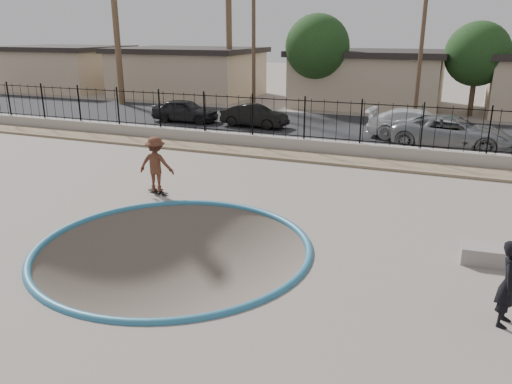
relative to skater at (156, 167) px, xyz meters
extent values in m
cube|color=slate|center=(2.80, 9.36, -2.02)|extent=(120.00, 120.00, 2.20)
torus|color=teal|center=(2.80, -3.64, -0.92)|extent=(7.04, 7.04, 0.20)
cube|color=tan|center=(2.80, 6.56, -0.87)|extent=(42.00, 1.60, 0.11)
cube|color=#A19A8D|center=(2.80, 7.66, -0.62)|extent=(42.00, 0.45, 0.60)
cube|color=black|center=(2.80, 7.66, -0.20)|extent=(40.00, 0.04, 0.03)
cube|color=black|center=(2.80, 7.66, 1.38)|extent=(40.00, 0.04, 0.04)
cube|color=black|center=(2.80, 14.36, -0.90)|extent=(90.00, 8.00, 0.04)
cube|color=tan|center=(-25.20, 23.86, 0.83)|extent=(10.00, 8.00, 3.50)
cube|color=black|center=(-25.20, 23.86, 2.78)|extent=(10.60, 8.60, 0.40)
cube|color=tan|center=(-12.20, 23.86, 0.83)|extent=(11.00, 8.00, 3.50)
cube|color=black|center=(-12.20, 23.86, 2.78)|extent=(11.60, 8.60, 0.40)
cube|color=tan|center=(2.80, 23.86, 0.83)|extent=(10.00, 8.00, 3.50)
cube|color=black|center=(2.80, 23.86, 2.78)|extent=(10.60, 8.60, 0.40)
cylinder|color=brown|center=(-14.20, 17.36, 4.58)|extent=(0.44, 0.44, 11.00)
cylinder|color=brown|center=(-7.20, 21.36, 3.58)|extent=(0.44, 0.44, 9.00)
cylinder|color=#473323|center=(-3.20, 16.36, 3.58)|extent=(0.24, 0.24, 9.00)
cylinder|color=#473323|center=(6.80, 16.36, 3.83)|extent=(0.24, 0.24, 9.50)
cylinder|color=#473323|center=(-0.20, 20.36, 0.58)|extent=(0.34, 0.34, 3.00)
sphere|color=#143311|center=(-0.20, 20.36, 3.28)|extent=(4.32, 4.32, 4.32)
cylinder|color=#473323|center=(9.80, 21.36, 0.45)|extent=(0.34, 0.34, 2.75)
sphere|color=#143311|center=(9.80, 21.36, 2.93)|extent=(3.96, 3.96, 3.96)
imported|color=brown|center=(0.00, 0.00, 0.00)|extent=(1.28, 0.85, 1.84)
cube|color=black|center=(0.00, 0.00, -0.86)|extent=(0.86, 0.47, 0.02)
cylinder|color=silver|center=(-0.29, 0.01, -0.89)|extent=(0.06, 0.05, 0.05)
cylinder|color=silver|center=(-0.24, 0.16, -0.89)|extent=(0.06, 0.05, 0.05)
cylinder|color=silver|center=(0.24, -0.16, -0.89)|extent=(0.06, 0.05, 0.05)
cylinder|color=silver|center=(0.29, -0.01, -0.89)|extent=(0.06, 0.05, 0.05)
imported|color=black|center=(10.30, -4.30, -0.09)|extent=(0.53, 0.69, 1.67)
cube|color=gray|center=(10.30, -1.56, -0.72)|extent=(1.65, 0.82, 0.40)
imported|color=black|center=(-5.96, 12.36, -0.21)|extent=(4.04, 1.85, 1.34)
imported|color=black|center=(-1.52, 12.36, -0.26)|extent=(3.86, 1.57, 1.25)
imported|color=silver|center=(7.30, 12.36, -0.16)|extent=(5.08, 2.23, 1.45)
imported|color=gray|center=(8.93, 10.76, -0.14)|extent=(5.56, 2.93, 1.49)
camera|label=1|loc=(9.05, -13.57, 4.31)|focal=35.00mm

